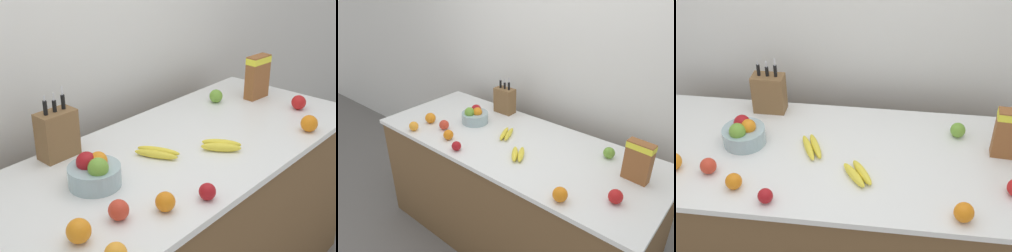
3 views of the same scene
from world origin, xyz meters
TOP-DOWN VIEW (x-y plane):
  - wall_back at (0.00, 0.64)m, footprint 9.00×0.06m
  - counter at (0.00, 0.00)m, footprint 2.12×0.86m
  - knife_block at (-0.38, 0.34)m, footprint 0.17×0.10m
  - cereal_box at (0.83, 0.10)m, footprint 0.16×0.08m
  - fruit_bowl at (-0.44, 0.04)m, footprint 0.21×0.21m
  - banana_bunch_left at (0.15, -0.14)m, footprint 0.17×0.19m
  - banana_bunch_right at (-0.10, 0.03)m, footprint 0.14×0.21m
  - apple_rear at (0.61, 0.23)m, footprint 0.07×0.07m
  - apple_rightmost at (-0.22, -0.35)m, footprint 0.07×0.07m
  - apple_leftmost at (0.82, -0.17)m, footprint 0.08×0.08m
  - apple_by_knife_block at (-0.53, -0.20)m, footprint 0.07×0.07m
  - orange_mid_right at (-0.70, -0.19)m, footprint 0.08×0.08m
  - orange_front_right at (0.59, -0.35)m, footprint 0.08×0.08m
  - orange_near_bowl at (-0.38, -0.28)m, footprint 0.07×0.07m

SIDE VIEW (x-z plane):
  - counter at x=0.00m, z-range 0.00..0.91m
  - banana_bunch_right at x=-0.10m, z-range 0.91..0.95m
  - banana_bunch_left at x=0.15m, z-range 0.91..0.95m
  - apple_rightmost at x=-0.22m, z-range 0.91..0.98m
  - orange_near_bowl at x=-0.38m, z-range 0.91..0.99m
  - apple_by_knife_block at x=-0.53m, z-range 0.91..0.99m
  - apple_rear at x=0.61m, z-range 0.91..0.99m
  - apple_leftmost at x=0.82m, z-range 0.91..0.99m
  - orange_front_right at x=0.59m, z-range 0.91..1.00m
  - orange_mid_right at x=-0.70m, z-range 0.91..1.00m
  - fruit_bowl at x=-0.44m, z-range 0.90..1.04m
  - knife_block at x=-0.38m, z-range 0.86..1.18m
  - cereal_box at x=0.83m, z-range 0.93..1.17m
  - wall_back at x=0.00m, z-range 0.00..2.60m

